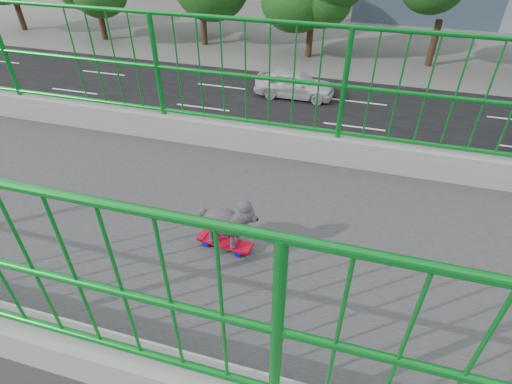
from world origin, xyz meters
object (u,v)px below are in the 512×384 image
at_px(poodle, 227,221).
at_px(car_4, 295,84).
at_px(car_5, 101,215).
at_px(skateboard, 225,243).
at_px(car_6, 79,152).

xyz_separation_m(poodle, car_4, (-18.98, -2.92, -6.54)).
bearing_deg(car_5, poodle, 47.99).
bearing_deg(poodle, car_4, -163.90).
bearing_deg(skateboard, car_4, -163.98).
height_order(poodle, car_4, poodle).
bearing_deg(car_4, poodle, -171.27).
relative_size(car_5, car_6, 0.81).
bearing_deg(car_6, car_5, 44.33).
bearing_deg(car_4, car_5, 162.87).
relative_size(poodle, car_6, 0.09).
bearing_deg(skateboard, poodle, 90.00).
bearing_deg(car_5, car_4, 162.87).
bearing_deg(car_6, skateboard, 46.73).
bearing_deg(car_5, skateboard, 47.89).
relative_size(poodle, car_5, 0.12).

